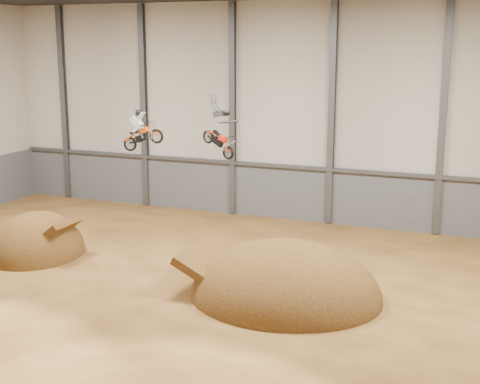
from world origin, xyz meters
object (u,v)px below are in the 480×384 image
landing_ramp (285,297)px  fmx_rider_a (145,127)px  takeoff_ramp (38,255)px  fmx_rider_b (216,126)px

landing_ramp → fmx_rider_a: bearing=161.1°
takeoff_ramp → fmx_rider_b: size_ratio=1.97×
fmx_rider_a → fmx_rider_b: bearing=-11.1°
landing_ramp → fmx_rider_b: size_ratio=3.12×
takeoff_ramp → landing_ramp: 14.54m
takeoff_ramp → fmx_rider_b: fmx_rider_b is taller
landing_ramp → fmx_rider_b: 8.95m
landing_ramp → fmx_rider_a: size_ratio=3.71×
landing_ramp → fmx_rider_a: 11.70m
takeoff_ramp → fmx_rider_a: 9.35m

